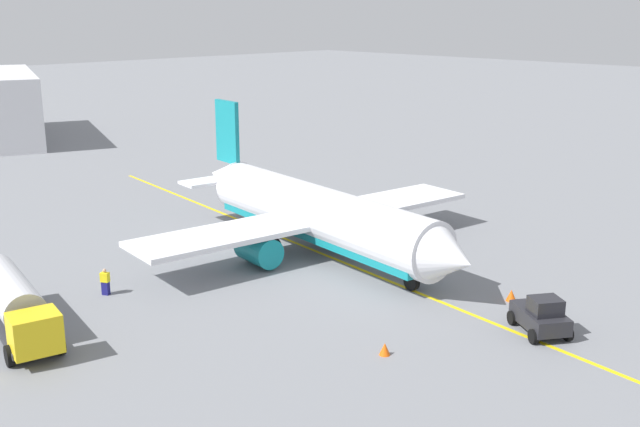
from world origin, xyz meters
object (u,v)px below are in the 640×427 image
object	(u,v)px
airplane	(316,215)
safety_cone_nose	(511,295)
fuel_tanker	(14,302)
safety_cone_wingtip	(385,349)
refueling_worker	(105,282)
pushback_tug	(541,316)

from	to	relation	value
airplane	safety_cone_nose	distance (m)	15.68
fuel_tanker	safety_cone_wingtip	distance (m)	20.41
airplane	safety_cone_wingtip	size ratio (longest dim) A/B	46.10
refueling_worker	safety_cone_wingtip	bearing A→B (deg)	18.51
safety_cone_wingtip	airplane	bearing A→B (deg)	147.45
refueling_worker	safety_cone_wingtip	world-z (taller)	refueling_worker
fuel_tanker	pushback_tug	distance (m)	28.96
fuel_tanker	safety_cone_wingtip	size ratio (longest dim) A/B	17.76
airplane	safety_cone_nose	size ratio (longest dim) A/B	42.33
fuel_tanker	safety_cone_nose	size ratio (longest dim) A/B	16.31
pushback_tug	refueling_worker	bearing A→B (deg)	-147.21
safety_cone_nose	pushback_tug	bearing A→B (deg)	-39.21
airplane	fuel_tanker	size ratio (longest dim) A/B	2.60
fuel_tanker	refueling_worker	world-z (taller)	fuel_tanker
airplane	refueling_worker	xyz separation A→B (m)	(-2.94, -15.51, -1.98)
pushback_tug	refueling_worker	xyz separation A→B (m)	(-22.06, -14.21, -0.19)
safety_cone_nose	safety_cone_wingtip	distance (m)	11.27
fuel_tanker	safety_cone_wingtip	world-z (taller)	fuel_tanker
safety_cone_wingtip	fuel_tanker	bearing A→B (deg)	-142.63
fuel_tanker	safety_cone_nose	world-z (taller)	fuel_tanker
refueling_worker	safety_cone_nose	size ratio (longest dim) A/B	2.39
airplane	safety_cone_wingtip	bearing A→B (deg)	-32.55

